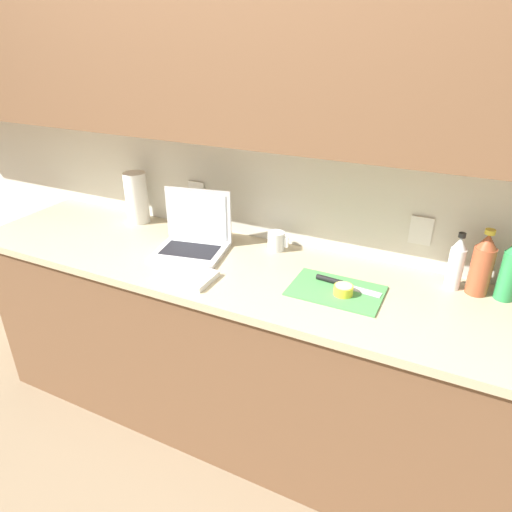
{
  "coord_description": "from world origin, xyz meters",
  "views": [
    {
      "loc": [
        0.89,
        -1.54,
        1.83
      ],
      "look_at": [
        0.14,
        -0.01,
        0.99
      ],
      "focal_mm": 32.0,
      "sensor_mm": 36.0,
      "label": 1
    }
  ],
  "objects_px": {
    "laptop": "(193,237)",
    "bottle_oil_tall": "(482,265)",
    "measuring_cup": "(276,241)",
    "bottle_water_clear": "(510,270)",
    "bottle_green_soda": "(456,263)",
    "cutting_board": "(336,291)",
    "paper_towel_roll": "(137,198)",
    "lemon_half_cut": "(343,290)",
    "knife": "(337,282)"
  },
  "relations": [
    {
      "from": "cutting_board",
      "to": "knife",
      "type": "xyz_separation_m",
      "value": [
        -0.01,
        0.04,
        0.01
      ]
    },
    {
      "from": "knife",
      "to": "paper_towel_roll",
      "type": "xyz_separation_m",
      "value": [
        -1.16,
        0.2,
        0.12
      ]
    },
    {
      "from": "bottle_green_soda",
      "to": "bottle_oil_tall",
      "type": "bearing_deg",
      "value": 0.0
    },
    {
      "from": "laptop",
      "to": "bottle_green_soda",
      "type": "bearing_deg",
      "value": -3.43
    },
    {
      "from": "cutting_board",
      "to": "knife",
      "type": "height_order",
      "value": "knife"
    },
    {
      "from": "bottle_green_soda",
      "to": "bottle_water_clear",
      "type": "xyz_separation_m",
      "value": [
        0.19,
        0.0,
        0.01
      ]
    },
    {
      "from": "lemon_half_cut",
      "to": "bottle_water_clear",
      "type": "xyz_separation_m",
      "value": [
        0.56,
        0.25,
        0.1
      ]
    },
    {
      "from": "knife",
      "to": "bottle_green_soda",
      "type": "bearing_deg",
      "value": 28.95
    },
    {
      "from": "cutting_board",
      "to": "bottle_green_soda",
      "type": "distance_m",
      "value": 0.48
    },
    {
      "from": "cutting_board",
      "to": "knife",
      "type": "relative_size",
      "value": 1.34
    },
    {
      "from": "lemon_half_cut",
      "to": "paper_towel_roll",
      "type": "height_order",
      "value": "paper_towel_roll"
    },
    {
      "from": "paper_towel_roll",
      "to": "measuring_cup",
      "type": "bearing_deg",
      "value": 0.18
    },
    {
      "from": "lemon_half_cut",
      "to": "bottle_water_clear",
      "type": "height_order",
      "value": "bottle_water_clear"
    },
    {
      "from": "cutting_board",
      "to": "bottle_oil_tall",
      "type": "distance_m",
      "value": 0.56
    },
    {
      "from": "bottle_oil_tall",
      "to": "lemon_half_cut",
      "type": "bearing_deg",
      "value": -151.11
    },
    {
      "from": "laptop",
      "to": "paper_towel_roll",
      "type": "relative_size",
      "value": 1.34
    },
    {
      "from": "knife",
      "to": "lemon_half_cut",
      "type": "relative_size",
      "value": 3.62
    },
    {
      "from": "measuring_cup",
      "to": "cutting_board",
      "type": "bearing_deg",
      "value": -33.89
    },
    {
      "from": "laptop",
      "to": "bottle_oil_tall",
      "type": "height_order",
      "value": "laptop"
    },
    {
      "from": "lemon_half_cut",
      "to": "cutting_board",
      "type": "bearing_deg",
      "value": 149.56
    },
    {
      "from": "bottle_oil_tall",
      "to": "knife",
      "type": "bearing_deg",
      "value": -159.48
    },
    {
      "from": "bottle_water_clear",
      "to": "paper_towel_roll",
      "type": "relative_size",
      "value": 1.0
    },
    {
      "from": "bottle_oil_tall",
      "to": "measuring_cup",
      "type": "relative_size",
      "value": 2.7
    },
    {
      "from": "measuring_cup",
      "to": "paper_towel_roll",
      "type": "xyz_separation_m",
      "value": [
        -0.8,
        -0.0,
        0.09
      ]
    },
    {
      "from": "knife",
      "to": "bottle_green_soda",
      "type": "height_order",
      "value": "bottle_green_soda"
    },
    {
      "from": "lemon_half_cut",
      "to": "measuring_cup",
      "type": "height_order",
      "value": "measuring_cup"
    },
    {
      "from": "laptop",
      "to": "measuring_cup",
      "type": "xyz_separation_m",
      "value": [
        0.35,
        0.17,
        -0.02
      ]
    },
    {
      "from": "cutting_board",
      "to": "bottle_green_soda",
      "type": "bearing_deg",
      "value": 30.07
    },
    {
      "from": "paper_towel_roll",
      "to": "bottle_green_soda",
      "type": "bearing_deg",
      "value": -0.36
    },
    {
      "from": "bottle_green_soda",
      "to": "cutting_board",
      "type": "bearing_deg",
      "value": -149.93
    },
    {
      "from": "lemon_half_cut",
      "to": "bottle_green_soda",
      "type": "relative_size",
      "value": 0.31
    },
    {
      "from": "laptop",
      "to": "paper_towel_roll",
      "type": "distance_m",
      "value": 0.49
    },
    {
      "from": "bottle_green_soda",
      "to": "bottle_oil_tall",
      "type": "height_order",
      "value": "bottle_oil_tall"
    },
    {
      "from": "knife",
      "to": "bottle_water_clear",
      "type": "xyz_separation_m",
      "value": [
        0.6,
        0.19,
        0.11
      ]
    },
    {
      "from": "laptop",
      "to": "bottle_oil_tall",
      "type": "relative_size",
      "value": 1.33
    },
    {
      "from": "bottle_water_clear",
      "to": "bottle_green_soda",
      "type": "bearing_deg",
      "value": 180.0
    },
    {
      "from": "laptop",
      "to": "bottle_oil_tall",
      "type": "xyz_separation_m",
      "value": [
        1.2,
        0.15,
        0.06
      ]
    },
    {
      "from": "bottle_green_soda",
      "to": "paper_towel_roll",
      "type": "relative_size",
      "value": 0.89
    },
    {
      "from": "knife",
      "to": "bottle_oil_tall",
      "type": "distance_m",
      "value": 0.55
    },
    {
      "from": "bottle_oil_tall",
      "to": "measuring_cup",
      "type": "bearing_deg",
      "value": 179.18
    },
    {
      "from": "bottle_green_soda",
      "to": "bottle_oil_tall",
      "type": "relative_size",
      "value": 0.88
    },
    {
      "from": "laptop",
      "to": "knife",
      "type": "height_order",
      "value": "laptop"
    },
    {
      "from": "bottle_water_clear",
      "to": "laptop",
      "type": "bearing_deg",
      "value": -173.21
    },
    {
      "from": "knife",
      "to": "lemon_half_cut",
      "type": "height_order",
      "value": "lemon_half_cut"
    },
    {
      "from": "knife",
      "to": "paper_towel_roll",
      "type": "distance_m",
      "value": 1.18
    },
    {
      "from": "lemon_half_cut",
      "to": "bottle_green_soda",
      "type": "height_order",
      "value": "bottle_green_soda"
    },
    {
      "from": "lemon_half_cut",
      "to": "bottle_water_clear",
      "type": "distance_m",
      "value": 0.62
    },
    {
      "from": "cutting_board",
      "to": "knife",
      "type": "distance_m",
      "value": 0.05
    },
    {
      "from": "measuring_cup",
      "to": "laptop",
      "type": "bearing_deg",
      "value": -154.18
    },
    {
      "from": "laptop",
      "to": "lemon_half_cut",
      "type": "xyz_separation_m",
      "value": [
        0.75,
        -0.1,
        -0.04
      ]
    }
  ]
}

